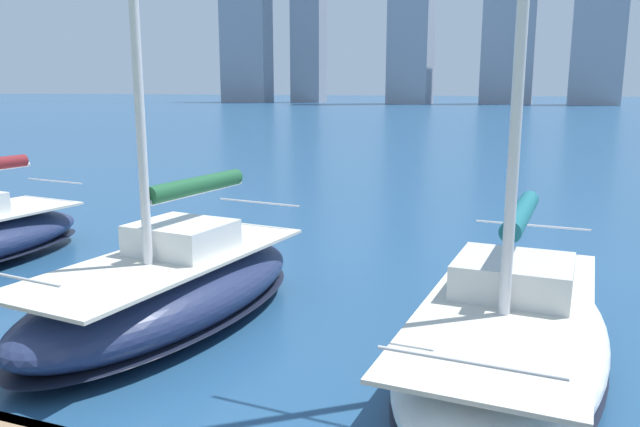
% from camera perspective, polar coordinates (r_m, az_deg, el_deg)
% --- Properties ---
extents(city_skyline, '(171.03, 19.91, 53.81)m').
position_cam_1_polar(city_skyline, '(162.83, 20.17, 16.48)').
color(city_skyline, '#8F949E').
rests_on(city_skyline, ground).
extents(sailboat_teal, '(3.31, 7.73, 9.81)m').
position_cam_1_polar(sailboat_teal, '(10.18, 16.75, -10.09)').
color(sailboat_teal, white).
rests_on(sailboat_teal, ground).
extents(sailboat_forest, '(3.46, 7.04, 11.78)m').
position_cam_1_polar(sailboat_forest, '(11.70, -13.52, -6.42)').
color(sailboat_forest, navy).
rests_on(sailboat_forest, ground).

